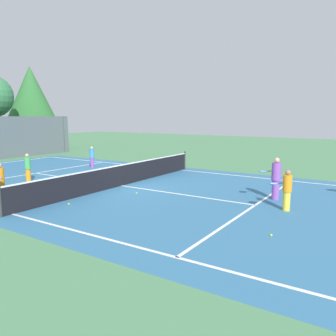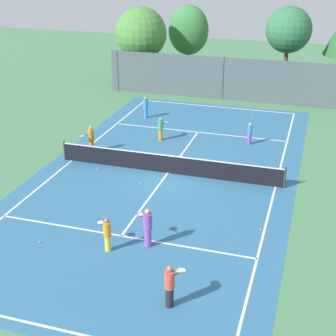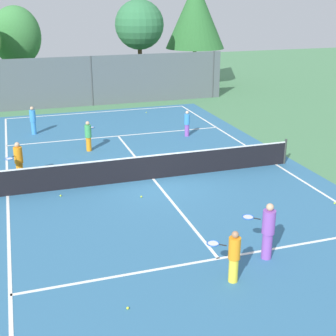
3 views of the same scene
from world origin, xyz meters
The scene contains 16 objects.
ground_plane centered at (0.00, 0.00, 0.00)m, with size 80.00×80.00×0.00m, color #4C8456.
court_surface centered at (0.00, 0.00, 0.00)m, with size 13.00×25.00×0.01m.
tennis_net centered at (0.00, 0.00, 0.51)m, with size 11.90×0.10×1.10m.
tree_1 centered at (9.12, 19.23, 5.43)m, with size 4.60×4.60×7.99m.
player_1 centered at (-0.11, -7.51, 0.74)m, with size 0.82×0.73×1.42m.
player_2 centered at (-4.99, 1.48, 0.80)m, with size 0.74×0.85×1.56m.
player_3 centered at (-1.81, 4.42, 0.74)m, with size 0.60×0.87×1.42m.
player_4 centered at (3.38, 5.32, 0.68)m, with size 0.28×0.28×1.32m.
player_6 centered at (1.27, -6.75, 0.85)m, with size 0.83×0.80×1.65m.
tennis_ball_0 centered at (-0.92, -1.64, 0.03)m, with size 0.07×0.07×0.07m, color #CCE533.
tennis_ball_1 centered at (2.76, 10.91, 0.03)m, with size 0.07×0.07×0.07m, color #CCE533.
tennis_ball_2 centered at (5.34, -4.28, 0.03)m, with size 0.07×0.07×0.07m, color #CCE533.
tennis_ball_3 centered at (-2.91, -7.82, 0.03)m, with size 0.07×0.07×0.07m, color #CCE533.
tennis_ball_4 centered at (-3.67, -0.64, 0.03)m, with size 0.07×0.07×0.07m, color #CCE533.
tennis_ball_5 centered at (0.89, 2.05, 0.03)m, with size 0.07×0.07×0.07m, color #CCE533.
tennis_ball_6 centered at (-0.76, 1.63, 0.03)m, with size 0.07×0.07×0.07m, color #CCE533.
Camera 1 is at (-11.80, -10.23, 3.23)m, focal length 36.12 mm.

